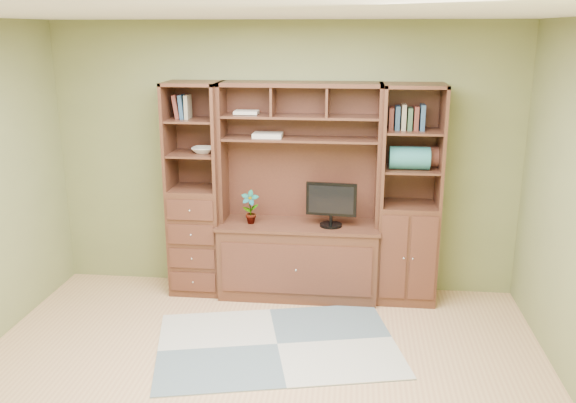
# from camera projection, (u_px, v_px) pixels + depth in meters

# --- Properties ---
(room) EXTENTS (4.60, 4.10, 2.64)m
(room) POSITION_uv_depth(u_px,v_px,m) (248.00, 221.00, 3.99)
(room) COLOR tan
(room) RESTS_ON ground
(center_hutch) EXTENTS (1.54, 0.53, 2.05)m
(center_hutch) POSITION_uv_depth(u_px,v_px,m) (299.00, 194.00, 5.71)
(center_hutch) COLOR #482619
(center_hutch) RESTS_ON ground
(left_tower) EXTENTS (0.50, 0.45, 2.05)m
(left_tower) POSITION_uv_depth(u_px,v_px,m) (196.00, 190.00, 5.85)
(left_tower) COLOR #482619
(left_tower) RESTS_ON ground
(right_tower) EXTENTS (0.55, 0.45, 2.05)m
(right_tower) POSITION_uv_depth(u_px,v_px,m) (409.00, 196.00, 5.64)
(right_tower) COLOR #482619
(right_tower) RESTS_ON ground
(rug) EXTENTS (2.19, 1.71, 0.01)m
(rug) POSITION_uv_depth(u_px,v_px,m) (277.00, 344.00, 5.02)
(rug) COLOR gray
(rug) RESTS_ON ground
(monitor) EXTENTS (0.49, 0.25, 0.58)m
(monitor) POSITION_uv_depth(u_px,v_px,m) (331.00, 197.00, 5.64)
(monitor) COLOR black
(monitor) RESTS_ON center_hutch
(orchid) EXTENTS (0.17, 0.11, 0.32)m
(orchid) POSITION_uv_depth(u_px,v_px,m) (250.00, 207.00, 5.76)
(orchid) COLOR #B9703E
(orchid) RESTS_ON center_hutch
(magazines) EXTENTS (0.27, 0.20, 0.04)m
(magazines) POSITION_uv_depth(u_px,v_px,m) (268.00, 135.00, 5.68)
(magazines) COLOR beige
(magazines) RESTS_ON center_hutch
(bowl) EXTENTS (0.22, 0.22, 0.05)m
(bowl) POSITION_uv_depth(u_px,v_px,m) (203.00, 150.00, 5.73)
(bowl) COLOR white
(bowl) RESTS_ON left_tower
(blanket_teal) EXTENTS (0.36, 0.21, 0.21)m
(blanket_teal) POSITION_uv_depth(u_px,v_px,m) (409.00, 158.00, 5.49)
(blanket_teal) COLOR #2A7070
(blanket_teal) RESTS_ON right_tower
(blanket_red) EXTENTS (0.34, 0.19, 0.19)m
(blanket_red) POSITION_uv_depth(u_px,v_px,m) (421.00, 156.00, 5.60)
(blanket_red) COLOR brown
(blanket_red) RESTS_ON right_tower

